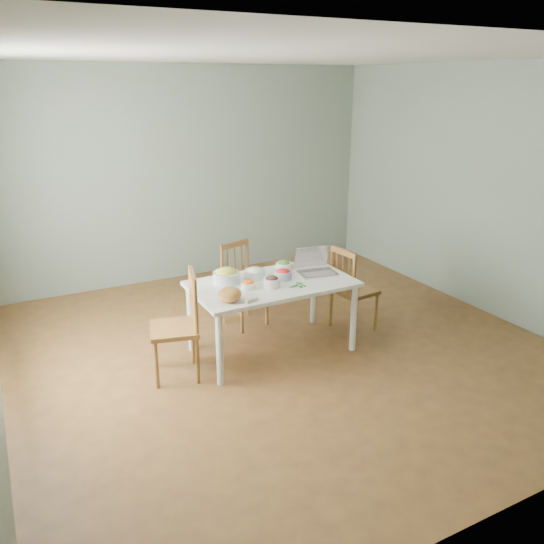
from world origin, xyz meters
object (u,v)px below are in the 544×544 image
dining_table (272,317)px  laptop (318,262)px  chair_right (354,288)px  bread_boule (230,294)px  chair_left (174,326)px  bowl_squash (226,275)px  chair_far (245,286)px

dining_table → laptop: (0.50, -0.01, 0.48)m
chair_right → laptop: laptop is taller
dining_table → laptop: size_ratio=4.22×
dining_table → bread_boule: size_ratio=7.55×
chair_left → bowl_squash: size_ratio=3.86×
chair_far → bowl_squash: (-0.41, -0.48, 0.34)m
dining_table → chair_far: chair_far is taller
bowl_squash → laptop: (0.89, -0.19, 0.05)m
chair_far → laptop: laptop is taller
dining_table → chair_right: chair_right is taller
bread_boule → laptop: 1.07m
chair_far → chair_right: chair_right is taller
dining_table → bowl_squash: bowl_squash is taller
chair_left → chair_right: chair_left is taller
bread_boule → bowl_squash: 0.46m
dining_table → chair_left: bearing=-177.8°
dining_table → laptop: 0.69m
chair_far → chair_left: bearing=-158.2°
dining_table → laptop: laptop is taller
chair_left → laptop: bearing=105.3°
chair_far → chair_left: (-1.01, -0.70, 0.04)m
bowl_squash → chair_left: bearing=-159.8°
bowl_squash → laptop: laptop is taller
dining_table → bowl_squash: (-0.39, 0.18, 0.43)m
chair_right → bowl_squash: bearing=78.2°
chair_far → bowl_squash: chair_far is taller
bread_boule → laptop: (1.04, 0.25, 0.06)m
chair_left → bread_boule: size_ratio=4.80×
chair_far → bread_boule: (-0.56, -0.92, 0.33)m
dining_table → bowl_squash: bearing=154.8°
bread_boule → chair_right: bearing=10.9°
chair_right → bread_boule: (-1.53, -0.30, 0.32)m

